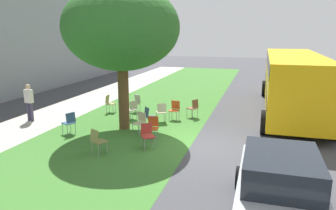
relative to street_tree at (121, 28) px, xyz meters
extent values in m
plane|color=#424247|center=(-1.09, -3.34, -4.11)|extent=(80.00, 80.00, 0.00)
cube|color=#3D752D|center=(-1.09, -0.14, -4.11)|extent=(48.00, 6.00, 0.01)
cube|color=#ADA89E|center=(-1.09, 4.26, -4.10)|extent=(48.00, 2.80, 0.01)
cylinder|color=brown|center=(0.00, 0.00, -2.59)|extent=(0.44, 0.44, 3.03)
ellipsoid|color=#2D6B28|center=(0.00, 0.00, 0.02)|extent=(4.61, 4.61, 3.41)
cube|color=beige|center=(1.38, -1.17, -3.67)|extent=(0.56, 0.56, 0.04)
cube|color=beige|center=(1.23, -1.26, -3.43)|extent=(0.27, 0.39, 0.40)
cylinder|color=gray|center=(1.62, -1.24, -3.90)|extent=(0.02, 0.02, 0.42)
cylinder|color=gray|center=(1.44, -0.93, -3.90)|extent=(0.02, 0.02, 0.42)
cylinder|color=gray|center=(1.33, -1.41, -3.90)|extent=(0.02, 0.02, 0.42)
cylinder|color=gray|center=(1.15, -1.10, -3.90)|extent=(0.02, 0.02, 0.42)
cube|color=olive|center=(2.29, 1.75, -3.67)|extent=(0.45, 0.43, 0.04)
cube|color=olive|center=(2.28, 1.93, -3.43)|extent=(0.40, 0.12, 0.40)
cylinder|color=gray|center=(2.13, 1.56, -3.90)|extent=(0.02, 0.02, 0.42)
cylinder|color=gray|center=(2.49, 1.59, -3.90)|extent=(0.02, 0.02, 0.42)
cylinder|color=gray|center=(2.10, 1.90, -3.90)|extent=(0.02, 0.02, 0.42)
cylinder|color=gray|center=(2.46, 1.93, -3.90)|extent=(0.02, 0.02, 0.42)
cube|color=#ADA393|center=(2.64, 0.60, -3.67)|extent=(0.55, 0.55, 0.04)
cube|color=#ADA393|center=(2.80, 0.52, -3.43)|extent=(0.25, 0.40, 0.40)
cylinder|color=gray|center=(2.57, 0.84, -3.90)|extent=(0.02, 0.02, 0.42)
cylinder|color=gray|center=(2.41, 0.52, -3.90)|extent=(0.02, 0.02, 0.42)
cylinder|color=gray|center=(2.88, 0.69, -3.90)|extent=(0.02, 0.02, 0.42)
cylinder|color=gray|center=(2.71, 0.37, -3.90)|extent=(0.02, 0.02, 0.42)
cube|color=#C64C1E|center=(-1.05, -1.60, -3.67)|extent=(0.44, 0.46, 0.04)
cube|color=#C64C1E|center=(-0.87, -1.58, -3.43)|extent=(0.12, 0.41, 0.40)
cylinder|color=gray|center=(-1.24, -1.44, -3.90)|extent=(0.02, 0.02, 0.42)
cylinder|color=gray|center=(-1.20, -1.80, -3.90)|extent=(0.02, 0.02, 0.42)
cylinder|color=gray|center=(-0.90, -1.41, -3.90)|extent=(0.02, 0.02, 0.42)
cylinder|color=gray|center=(-0.87, -1.76, -3.90)|extent=(0.02, 0.02, 0.42)
cube|color=#335184|center=(-1.27, 1.84, -3.67)|extent=(0.55, 0.54, 0.04)
cube|color=#335184|center=(-1.35, 1.67, -3.43)|extent=(0.40, 0.24, 0.40)
cylinder|color=gray|center=(-1.04, 1.91, -3.90)|extent=(0.02, 0.02, 0.42)
cylinder|color=gray|center=(-1.36, 2.06, -3.90)|extent=(0.02, 0.02, 0.42)
cylinder|color=gray|center=(-1.18, 1.61, -3.90)|extent=(0.02, 0.02, 0.42)
cylinder|color=gray|center=(-1.50, 1.76, -3.90)|extent=(0.02, 0.02, 0.42)
cube|color=#ADA393|center=(1.44, 0.29, -3.67)|extent=(0.56, 0.56, 0.04)
cube|color=#ADA393|center=(1.35, 0.14, -3.43)|extent=(0.39, 0.27, 0.40)
cylinder|color=gray|center=(1.68, 0.35, -3.90)|extent=(0.02, 0.02, 0.42)
cylinder|color=gray|center=(1.37, 0.53, -3.90)|extent=(0.02, 0.02, 0.42)
cylinder|color=gray|center=(1.51, 0.06, -3.90)|extent=(0.02, 0.02, 0.42)
cylinder|color=gray|center=(1.20, 0.23, -3.90)|extent=(0.02, 0.02, 0.42)
cube|color=beige|center=(-0.57, -0.88, -3.67)|extent=(0.52, 0.53, 0.04)
cube|color=beige|center=(-0.41, -0.94, -3.43)|extent=(0.22, 0.40, 0.40)
cylinder|color=gray|center=(-0.67, -0.65, -3.90)|extent=(0.02, 0.02, 0.42)
cylinder|color=gray|center=(-0.80, -0.99, -3.90)|extent=(0.02, 0.02, 0.42)
cylinder|color=gray|center=(-0.35, -0.77, -3.90)|extent=(0.02, 0.02, 0.42)
cylinder|color=gray|center=(-0.48, -1.11, -3.90)|extent=(0.02, 0.02, 0.42)
cube|color=brown|center=(2.51, -2.36, -3.67)|extent=(0.56, 0.55, 0.04)
cube|color=brown|center=(2.43, -2.52, -3.43)|extent=(0.39, 0.26, 0.40)
cylinder|color=gray|center=(2.75, -2.29, -3.90)|extent=(0.02, 0.02, 0.42)
cylinder|color=gray|center=(2.43, -2.12, -3.90)|extent=(0.02, 0.02, 0.42)
cylinder|color=gray|center=(2.59, -2.59, -3.90)|extent=(0.02, 0.02, 0.42)
cylinder|color=gray|center=(2.27, -2.42, -3.90)|extent=(0.02, 0.02, 0.42)
cube|color=#335184|center=(0.45, -1.01, -3.67)|extent=(0.58, 0.58, 0.04)
cube|color=#335184|center=(0.33, -0.88, -3.43)|extent=(0.35, 0.33, 0.40)
cylinder|color=gray|center=(0.43, -1.26, -3.90)|extent=(0.02, 0.02, 0.42)
cylinder|color=gray|center=(0.70, -1.02, -3.90)|extent=(0.02, 0.02, 0.42)
cylinder|color=gray|center=(0.21, -1.00, -3.90)|extent=(0.02, 0.02, 0.42)
cylinder|color=gray|center=(0.47, -0.76, -3.90)|extent=(0.02, 0.02, 0.42)
cube|color=#B7332D|center=(-1.97, -1.77, -3.67)|extent=(0.57, 0.58, 0.04)
cube|color=#B7332D|center=(-1.83, -1.66, -3.43)|extent=(0.31, 0.37, 0.40)
cylinder|color=gray|center=(-2.21, -1.73, -3.90)|extent=(0.02, 0.02, 0.42)
cylinder|color=gray|center=(-2.00, -2.02, -3.90)|extent=(0.02, 0.02, 0.42)
cylinder|color=gray|center=(-1.94, -1.52, -3.90)|extent=(0.02, 0.02, 0.42)
cylinder|color=gray|center=(-1.73, -1.81, -3.90)|extent=(0.02, 0.02, 0.42)
cube|color=#C64C1E|center=(1.84, -1.66, -3.67)|extent=(0.44, 0.46, 0.04)
cube|color=#C64C1E|center=(2.02, -1.68, -3.43)|extent=(0.12, 0.41, 0.40)
cylinder|color=gray|center=(1.69, -1.47, -3.90)|extent=(0.02, 0.02, 0.42)
cylinder|color=gray|center=(1.66, -1.82, -3.90)|extent=(0.02, 0.02, 0.42)
cylinder|color=gray|center=(2.03, -1.50, -3.90)|extent=(0.02, 0.02, 0.42)
cylinder|color=gray|center=(1.99, -1.86, -3.90)|extent=(0.02, 0.02, 0.42)
cube|color=olive|center=(-2.90, -0.40, -3.67)|extent=(0.55, 0.56, 0.04)
cube|color=olive|center=(-3.07, -0.32, -3.43)|extent=(0.26, 0.39, 0.40)
cylinder|color=gray|center=(-2.83, -0.64, -3.90)|extent=(0.02, 0.02, 0.42)
cylinder|color=gray|center=(-2.67, -0.32, -3.90)|extent=(0.02, 0.02, 0.42)
cylinder|color=gray|center=(-3.14, -0.48, -3.90)|extent=(0.02, 0.02, 0.42)
cylinder|color=gray|center=(-2.98, -0.16, -3.90)|extent=(0.02, 0.02, 0.42)
cube|color=#ADB2B7|center=(-5.44, -5.88, -3.43)|extent=(3.70, 1.64, 0.76)
cube|color=#1E232B|center=(-5.59, -5.88, -2.78)|extent=(1.90, 1.44, 0.64)
cylinder|color=black|center=(-4.04, -5.01, -3.81)|extent=(0.60, 0.18, 0.60)
cylinder|color=black|center=(-4.04, -6.75, -3.81)|extent=(0.60, 0.18, 0.60)
cube|color=yellow|center=(4.87, -6.88, -2.48)|extent=(10.40, 2.44, 2.50)
cube|color=black|center=(4.87, -6.88, -2.83)|extent=(10.30, 2.46, 0.12)
cube|color=black|center=(4.87, -6.88, -1.58)|extent=(10.30, 2.46, 0.56)
cylinder|color=black|center=(8.87, -5.62, -3.63)|extent=(0.96, 0.28, 0.96)
cylinder|color=black|center=(8.87, -8.14, -3.63)|extent=(0.96, 0.28, 0.96)
cylinder|color=black|center=(0.87, -5.62, -3.63)|extent=(0.96, 0.28, 0.96)
cylinder|color=black|center=(0.87, -8.14, -3.63)|extent=(0.96, 0.28, 0.96)
cylinder|color=#3F3851|center=(-0.17, 4.63, -3.68)|extent=(0.14, 0.14, 0.85)
cylinder|color=#3F3851|center=(-0.19, 4.45, -3.68)|extent=(0.14, 0.14, 0.85)
cube|color=silver|center=(-0.18, 4.54, -2.96)|extent=(0.23, 0.38, 0.60)
sphere|color=tan|center=(-0.18, 4.54, -2.53)|extent=(0.22, 0.22, 0.22)
camera|label=1|loc=(-11.83, -5.39, -0.11)|focal=34.13mm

